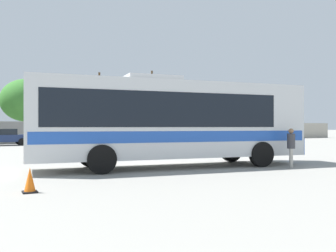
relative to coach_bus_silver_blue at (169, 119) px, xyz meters
name	(u,v)px	position (x,y,z in m)	size (l,w,h in m)	color
ground_plane	(89,152)	(-0.47, 10.70, -1.97)	(300.00, 300.00, 0.00)	gray
perimeter_wall	(52,132)	(-0.47, 24.97, -0.89)	(80.00, 0.30, 2.17)	#9E998C
coach_bus_silver_blue	(169,119)	(0.00, 0.00, 0.00)	(11.60, 3.80, 3.70)	silver
attendant_by_bus_door	(291,145)	(4.43, -2.33, -1.07)	(0.45, 0.45, 1.59)	#B7B2A8
parked_car_second_dark_blue	(4,137)	(-5.04, 22.03, -1.19)	(4.38, 2.17, 1.46)	navy
parked_car_third_dark_blue	(75,136)	(1.12, 21.75, -1.20)	(4.45, 2.16, 1.44)	navy
parked_car_rightmost_grey	(142,135)	(7.67, 20.94, -1.16)	(4.58, 2.30, 1.54)	slate
utility_pole_near	(152,104)	(12.10, 28.15, 2.51)	(1.80, 0.24, 8.59)	#4C3823
utility_pole_far	(99,105)	(5.26, 27.63, 2.14)	(1.78, 0.53, 7.86)	#4C3823
roadside_tree_midright	(26,100)	(-2.12, 31.86, 2.71)	(5.80, 5.80, 7.15)	brown
roadside_tree_right	(129,95)	(9.72, 29.67, 3.62)	(5.41, 5.41, 7.90)	brown
traffic_cone_on_apron	(30,180)	(-5.79, -3.59, -1.66)	(0.36, 0.36, 0.64)	black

